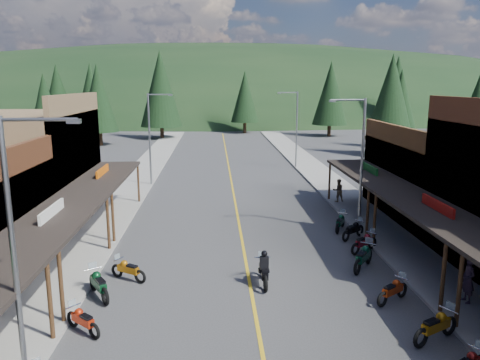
{
  "coord_description": "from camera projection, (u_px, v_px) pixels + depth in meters",
  "views": [
    {
      "loc": [
        -1.52,
        -18.54,
        8.82
      ],
      "look_at": [
        0.03,
        9.54,
        3.0
      ],
      "focal_mm": 35.0,
      "sensor_mm": 36.0,
      "label": 1
    }
  ],
  "objects": [
    {
      "name": "pine_5",
      "position": [
        397.0,
        88.0,
        90.61
      ],
      "size": [
        6.72,
        6.72,
        14.0
      ],
      "color": "black",
      "rests_on": "ground"
    },
    {
      "name": "streetlight_0",
      "position": [
        18.0,
        245.0,
        12.85
      ],
      "size": [
        2.16,
        0.18,
        8.0
      ],
      "color": "gray",
      "rests_on": "ground"
    },
    {
      "name": "pedestrian_east_b",
      "position": [
        338.0,
        190.0,
        34.83
      ],
      "size": [
        0.9,
        0.6,
        1.72
      ],
      "primitive_type": "imported",
      "rotation": [
        0.0,
        0.0,
        3.29
      ],
      "color": "brown",
      "rests_on": "sidewalk_east"
    },
    {
      "name": "bike_east_7",
      "position": [
        393.0,
        289.0,
        19.12
      ],
      "size": [
        1.97,
        1.65,
        1.11
      ],
      "primitive_type": null,
      "rotation": [
        0.0,
        0.0,
        -0.96
      ],
      "color": "#B1330C",
      "rests_on": "ground"
    },
    {
      "name": "bike_west_7",
      "position": [
        99.0,
        283.0,
        19.48
      ],
      "size": [
        1.81,
        2.35,
        1.3
      ],
      "primitive_type": null,
      "rotation": [
        0.0,
        0.0,
        0.53
      ],
      "color": "#0C3F1F",
      "rests_on": "ground"
    },
    {
      "name": "bike_east_10",
      "position": [
        353.0,
        229.0,
        26.95
      ],
      "size": [
        1.98,
        1.83,
        1.16
      ],
      "primitive_type": null,
      "rotation": [
        0.0,
        0.0,
        -0.87
      ],
      "color": "black",
      "rests_on": "ground"
    },
    {
      "name": "streetlight_1",
      "position": [
        151.0,
        135.0,
        40.23
      ],
      "size": [
        2.16,
        0.18,
        8.0
      ],
      "color": "gray",
      "rests_on": "ground"
    },
    {
      "name": "bike_east_8",
      "position": [
        363.0,
        256.0,
        22.51
      ],
      "size": [
        2.01,
        2.36,
        1.34
      ],
      "primitive_type": null,
      "rotation": [
        0.0,
        0.0,
        -0.63
      ],
      "color": "#0B3925",
      "rests_on": "ground"
    },
    {
      "name": "shop_east_3",
      "position": [
        443.0,
        179.0,
        31.28
      ],
      "size": [
        10.9,
        10.2,
        6.2
      ],
      "color": "#4C2D16",
      "rests_on": "ground"
    },
    {
      "name": "sidewalk_east",
      "position": [
        334.0,
        188.0,
        40.01
      ],
      "size": [
        3.4,
        94.0,
        0.15
      ],
      "primitive_type": "cube",
      "color": "gray",
      "rests_on": "ground"
    },
    {
      "name": "bike_east_6",
      "position": [
        436.0,
        325.0,
        16.17
      ],
      "size": [
        2.27,
        1.69,
        1.25
      ],
      "primitive_type": null,
      "rotation": [
        0.0,
        0.0,
        -1.07
      ],
      "color": "#975F0A",
      "rests_on": "ground"
    },
    {
      "name": "streetlight_2",
      "position": [
        360.0,
        160.0,
        27.29
      ],
      "size": [
        2.16,
        0.18,
        8.0
      ],
      "color": "gray",
      "rests_on": "ground"
    },
    {
      "name": "pine_6",
      "position": [
        479.0,
        97.0,
        83.74
      ],
      "size": [
        5.04,
        5.04,
        11.0
      ],
      "color": "black",
      "rests_on": "ground"
    },
    {
      "name": "pine_4",
      "position": [
        331.0,
        93.0,
        78.17
      ],
      "size": [
        5.88,
        5.88,
        12.5
      ],
      "color": "black",
      "rests_on": "ground"
    },
    {
      "name": "pine_8",
      "position": [
        45.0,
        107.0,
        56.71
      ],
      "size": [
        4.48,
        4.48,
        10.0
      ],
      "color": "black",
      "rests_on": "ground"
    },
    {
      "name": "pedestrian_east_a",
      "position": [
        468.0,
        280.0,
        18.73
      ],
      "size": [
        0.47,
        0.71,
        1.91
      ],
      "primitive_type": "imported",
      "rotation": [
        0.0,
        0.0,
        -1.55
      ],
      "color": "#2E2132",
      "rests_on": "sidewalk_east"
    },
    {
      "name": "pine_10",
      "position": [
        98.0,
        98.0,
        66.54
      ],
      "size": [
        5.38,
        5.38,
        11.6
      ],
      "color": "black",
      "rests_on": "ground"
    },
    {
      "name": "centerline",
      "position": [
        233.0,
        190.0,
        39.55
      ],
      "size": [
        0.15,
        90.0,
        0.01
      ],
      "primitive_type": "cube",
      "color": "gold",
      "rests_on": "ground"
    },
    {
      "name": "pine_2",
      "position": [
        161.0,
        89.0,
        74.55
      ],
      "size": [
        6.72,
        6.72,
        14.0
      ],
      "color": "black",
      "rests_on": "ground"
    },
    {
      "name": "bike_west_6",
      "position": [
        83.0,
        319.0,
        16.73
      ],
      "size": [
        1.83,
        1.73,
        1.08
      ],
      "primitive_type": null,
      "rotation": [
        0.0,
        0.0,
        0.85
      ],
      "color": "red",
      "rests_on": "ground"
    },
    {
      "name": "ridge_hill",
      "position": [
        219.0,
        111.0,
        151.99
      ],
      "size": [
        310.0,
        140.0,
        60.0
      ],
      "primitive_type": "ellipsoid",
      "color": "black",
      "rests_on": "ground"
    },
    {
      "name": "bike_east_9",
      "position": [
        364.0,
        242.0,
        24.81
      ],
      "size": [
        2.06,
        1.75,
        1.17
      ],
      "primitive_type": null,
      "rotation": [
        0.0,
        0.0,
        -0.95
      ],
      "color": "maroon",
      "rests_on": "ground"
    },
    {
      "name": "bike_east_11",
      "position": [
        340.0,
        221.0,
        28.47
      ],
      "size": [
        1.52,
        2.09,
        1.15
      ],
      "primitive_type": null,
      "rotation": [
        0.0,
        0.0,
        -0.48
      ],
      "color": "#0B3822",
      "rests_on": "ground"
    },
    {
      "name": "sidewalk_west",
      "position": [
        129.0,
        190.0,
        39.07
      ],
      "size": [
        3.4,
        94.0,
        0.15
      ],
      "primitive_type": "cube",
      "color": "gray",
      "rests_on": "ground"
    },
    {
      "name": "pine_7",
      "position": [
        57.0,
        92.0,
        91.11
      ],
      "size": [
        5.88,
        5.88,
        12.5
      ],
      "color": "black",
      "rests_on": "ground"
    },
    {
      "name": "ground",
      "position": [
        252.0,
        294.0,
        20.0
      ],
      "size": [
        220.0,
        220.0,
        0.0
      ],
      "primitive_type": "plane",
      "color": "#38383A",
      "rests_on": "ground"
    },
    {
      "name": "bike_west_8",
      "position": [
        128.0,
        269.0,
        21.24
      ],
      "size": [
        2.0,
        1.61,
        1.12
      ],
      "primitive_type": null,
      "rotation": [
        0.0,
        0.0,
        1.0
      ],
      "color": "#BA6D0D",
      "rests_on": "ground"
    },
    {
      "name": "pine_9",
      "position": [
        400.0,
        102.0,
        64.0
      ],
      "size": [
        4.93,
        4.93,
        10.8
      ],
      "color": "black",
      "rests_on": "ground"
    },
    {
      "name": "shop_west_3",
      "position": [
        21.0,
        169.0,
        29.59
      ],
      "size": [
        10.9,
        10.2,
        8.2
      ],
      "color": "brown",
      "rests_on": "ground"
    },
    {
      "name": "pine_11",
      "position": [
        391.0,
        97.0,
        56.78
      ],
      "size": [
        5.82,
        5.82,
        12.4
      ],
      "color": "black",
      "rests_on": "ground"
    },
    {
      "name": "rider_on_bike",
      "position": [
        264.0,
        270.0,
        20.79
      ],
      "size": [
        0.74,
        2.21,
        1.68
      ],
      "rotation": [
        0.0,
        0.0,
        0.0
      ],
      "color": "black",
      "rests_on": "ground"
    },
    {
      "name": "pine_1",
      "position": [
        91.0,
        92.0,
        85.68
      ],
      "size": [
        5.88,
        5.88,
        12.5
      ],
      "color": "black",
      "rests_on": "ground"
    },
    {
      "name": "pine_3",
      "position": [
        245.0,
        97.0,
        83.43
      ],
      "size": [
        5.04,
        5.04,
        11.0
      ],
      "color": "black",
      "rests_on": "ground"
    },
    {
      "name": "streetlight_3",
      "position": [
        295.0,
        126.0,
        48.8
      ],
      "size": [
        2.16,
        0.18,
        8.0
      ],
      "color": "gray",
      "rests_on": "ground"
    }
  ]
}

